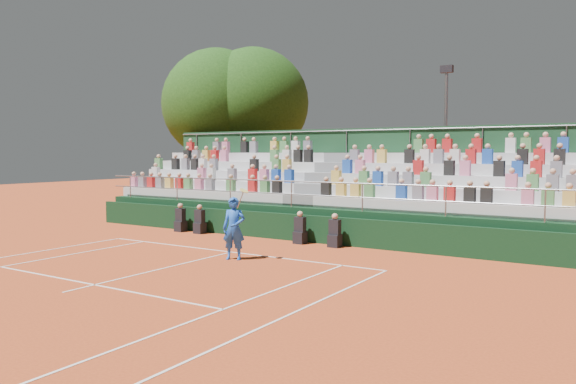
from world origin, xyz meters
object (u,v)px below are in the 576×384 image
Objects in this scene: tree_east at (254,103)px; tennis_player at (234,228)px; tree_west at (217,104)px; floodlight_mast at (446,130)px.

tennis_player is at bearing -56.16° from tree_east.
tree_west is at bearing 131.28° from tennis_player.
tree_east is (-9.19, 13.71, 5.27)m from tennis_player.
tree_west is at bearing -175.83° from floodlight_mast.
tree_east reaches higher than floodlight_mast.
tennis_player is 17.62m from tree_west.
tennis_player is 0.23× the size of tree_east.
tree_west is (-11.10, 12.65, 5.23)m from tennis_player.
tree_east is at bearing 123.84° from tennis_player.
tree_east is 1.27× the size of floodlight_mast.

